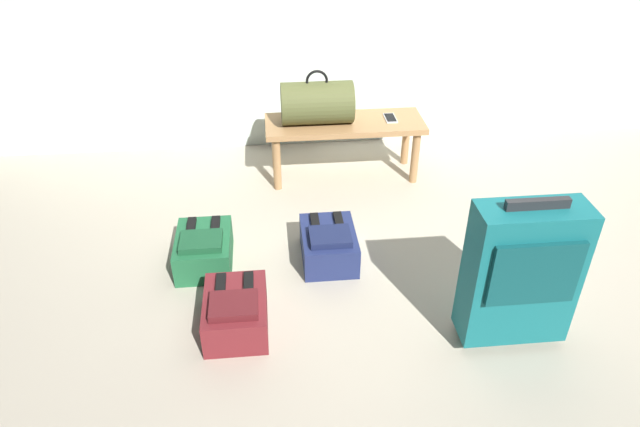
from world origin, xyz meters
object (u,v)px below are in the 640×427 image
Objects in this scene: backpack_navy at (329,244)px; bench at (344,130)px; suitcase_upright_teal at (521,273)px; cell_phone at (390,118)px; backpack_maroon at (236,312)px; duffel_bag_olive at (317,103)px; backpack_green at (204,249)px.

bench is at bearing 77.43° from backpack_navy.
suitcase_upright_teal reaches higher than bench.
backpack_navy is (-0.49, -0.90, -0.30)m from cell_phone.
backpack_maroon is at bearing -135.44° from backpack_navy.
bench is 1.64m from suitcase_upright_teal.
duffel_bag_olive is 1.51m from backpack_maroon.
duffel_bag_olive reaches higher than backpack_maroon.
bench is 0.26m from duffel_bag_olive.
backpack_maroon is (-0.47, -0.47, 0.00)m from backpack_navy.
cell_phone reaches higher than backpack_green.
cell_phone is 1.70m from backpack_maroon.
bench is 2.63× the size of backpack_maroon.
backpack_green is (-0.65, 0.02, 0.00)m from backpack_navy.
suitcase_upright_teal reaches higher than duffel_bag_olive.
backpack_navy is at bearing -118.61° from cell_phone.
cell_phone is at bearing 54.80° from backpack_maroon.
bench is at bearing -177.87° from cell_phone.
suitcase_upright_teal is (0.23, -1.56, -0.02)m from cell_phone.
backpack_navy is at bearing 44.56° from backpack_maroon.
backpack_navy is 0.67m from backpack_maroon.
cell_phone is at bearing 61.39° from backpack_navy.
backpack_maroon is (-0.67, -1.36, -0.23)m from bench.
duffel_bag_olive is at bearing -178.66° from cell_phone.
suitcase_upright_teal is 1.92× the size of backpack_navy.
backpack_navy is at bearing -2.00° from backpack_green.
duffel_bag_olive is 1.16× the size of backpack_maroon.
cell_phone reaches higher than backpack_maroon.
duffel_bag_olive is (-0.18, 0.00, 0.19)m from bench.
backpack_green is (-0.85, -0.87, -0.23)m from bench.
backpack_green is at bearing -142.35° from cell_phone.
backpack_maroon is at bearing -125.20° from cell_phone.
backpack_green is (-1.38, 0.68, -0.28)m from suitcase_upright_teal.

